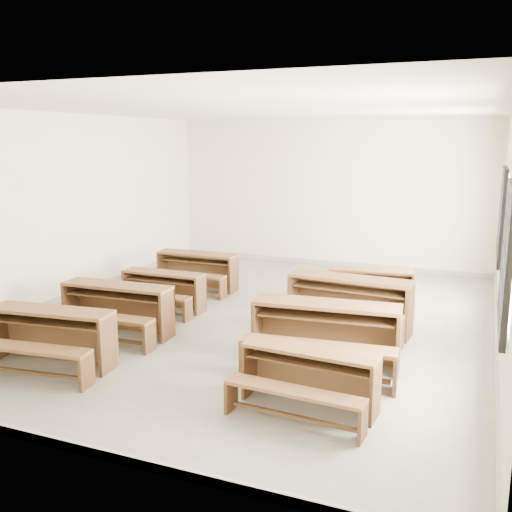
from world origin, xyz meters
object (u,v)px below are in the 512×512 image
at_px(desk_set_1, 116,306).
at_px(desk_set_5, 325,331).
at_px(desk_set_0, 49,334).
at_px(desk_set_7, 370,285).
at_px(desk_set_2, 162,288).
at_px(desk_set_4, 308,375).
at_px(desk_set_6, 348,300).
at_px(desk_set_3, 196,268).

bearing_deg(desk_set_1, desk_set_5, -3.35).
distance_m(desk_set_0, desk_set_7, 5.14).
bearing_deg(desk_set_1, desk_set_2, 89.00).
height_order(desk_set_1, desk_set_5, desk_set_5).
height_order(desk_set_4, desk_set_5, desk_set_5).
relative_size(desk_set_1, desk_set_6, 0.90).
distance_m(desk_set_2, desk_set_7, 3.45).
bearing_deg(desk_set_3, desk_set_7, 1.34).
bearing_deg(desk_set_2, desk_set_1, -88.62).
relative_size(desk_set_1, desk_set_7, 1.13).
distance_m(desk_set_1, desk_set_7, 4.16).
xyz_separation_m(desk_set_4, desk_set_5, (-0.14, 1.14, 0.10)).
height_order(desk_set_2, desk_set_6, desk_set_6).
distance_m(desk_set_2, desk_set_5, 3.40).
bearing_deg(desk_set_4, desk_set_6, 97.91).
distance_m(desk_set_0, desk_set_2, 2.60).
relative_size(desk_set_2, desk_set_6, 0.76).
height_order(desk_set_4, desk_set_6, desk_set_6).
height_order(desk_set_0, desk_set_4, desk_set_0).
bearing_deg(desk_set_1, desk_set_7, 39.29).
height_order(desk_set_2, desk_set_3, desk_set_3).
height_order(desk_set_5, desk_set_7, desk_set_5).
bearing_deg(desk_set_5, desk_set_0, -163.76).
xyz_separation_m(desk_set_2, desk_set_3, (-0.11, 1.38, 0.03)).
distance_m(desk_set_4, desk_set_7, 3.96).
height_order(desk_set_3, desk_set_4, desk_set_3).
height_order(desk_set_0, desk_set_2, desk_set_0).
relative_size(desk_set_0, desk_set_3, 1.10).
height_order(desk_set_4, desk_set_7, desk_set_4).
height_order(desk_set_0, desk_set_6, desk_set_6).
bearing_deg(desk_set_4, desk_set_5, 100.64).
xyz_separation_m(desk_set_1, desk_set_5, (3.08, -0.03, 0.04)).
distance_m(desk_set_0, desk_set_6, 4.09).
xyz_separation_m(desk_set_2, desk_set_4, (3.26, -2.49, 0.00)).
relative_size(desk_set_0, desk_set_1, 1.01).
bearing_deg(desk_set_5, desk_set_1, 173.80).
xyz_separation_m(desk_set_3, desk_set_7, (3.24, 0.09, -0.04)).
relative_size(desk_set_3, desk_set_5, 0.82).
distance_m(desk_set_6, desk_set_7, 1.39).
distance_m(desk_set_1, desk_set_6, 3.34).
relative_size(desk_set_0, desk_set_6, 0.91).
xyz_separation_m(desk_set_2, desk_set_6, (3.07, 0.08, 0.10)).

